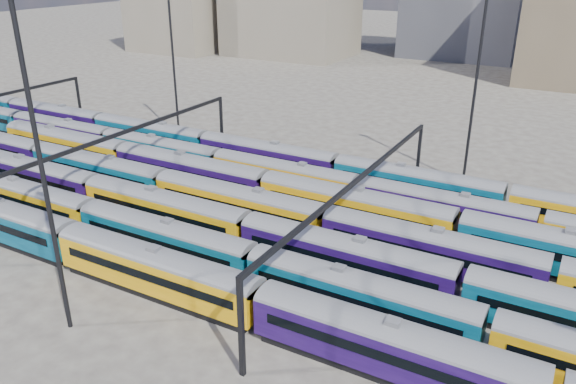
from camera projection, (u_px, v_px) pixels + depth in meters
The scene contains 13 objects.
ground at pixel (268, 230), 59.83m from camera, with size 500.00×500.00×0.00m, color #413C37.
rake_0 at pixel (390, 342), 38.30m from camera, with size 144.89×3.03×5.10m.
rake_1 at pixel (90, 214), 57.64m from camera, with size 118.40×2.89×4.86m.
rake_2 at pixel (94, 188), 63.70m from camera, with size 123.27×3.01×5.06m.
rake_3 at pixel (238, 200), 60.42m from camera, with size 103.97×3.05×5.13m.
rake_4 at pixel (354, 204), 59.31m from camera, with size 108.69×3.18×5.37m.
rake_5 at pixel (283, 173), 68.57m from camera, with size 135.92×2.84×4.77m.
rake_6 at pixel (267, 153), 74.95m from camera, with size 142.67×2.98×5.02m.
gantry_1 at pixel (122, 142), 66.14m from camera, with size 0.35×40.35×8.03m.
gantry_2 at pixel (358, 189), 52.71m from camera, with size 0.35×40.35×8.03m.
mast_1 at pixel (172, 48), 85.53m from camera, with size 1.40×0.50×25.60m.
mast_2 at pixel (40, 160), 38.92m from camera, with size 1.40×0.50×25.60m.
mast_3 at pixel (477, 74), 66.98m from camera, with size 1.40×0.50×25.60m.
Camera 1 is at (27.92, -45.70, 27.07)m, focal length 35.00 mm.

